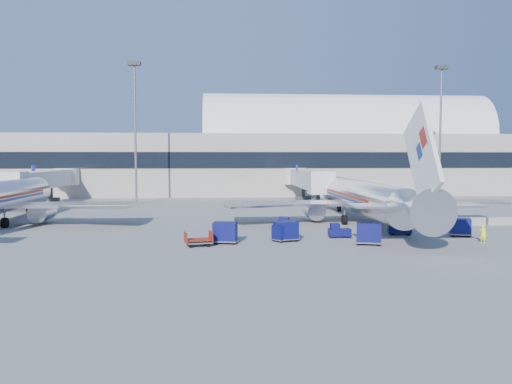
{
  "coord_description": "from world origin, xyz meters",
  "views": [
    {
      "loc": [
        -6.22,
        -51.0,
        7.54
      ],
      "look_at": [
        -2.34,
        6.0,
        3.54
      ],
      "focal_mm": 35.0,
      "sensor_mm": 36.0,
      "label": 1
    }
  ],
  "objects": [
    {
      "name": "cart_train_b",
      "position": [
        -0.81,
        -7.0,
        0.8
      ],
      "size": [
        2.15,
        2.05,
        1.51
      ],
      "rotation": [
        0.0,
        0.0,
        0.62
      ],
      "color": "#0A0D4F",
      "rests_on": "ground"
    },
    {
      "name": "cart_solo_far",
      "position": [
        16.45,
        -5.23,
        0.91
      ],
      "size": [
        2.32,
        2.04,
        1.71
      ],
      "rotation": [
        0.0,
        0.0,
        -0.34
      ],
      "color": "#0A0D4F",
      "rests_on": "ground"
    },
    {
      "name": "tug_lead",
      "position": [
        4.68,
        -5.2,
        0.61
      ],
      "size": [
        2.07,
        1.05,
        1.34
      ],
      "rotation": [
        0.0,
        0.0,
        -0.01
      ],
      "color": "#0A0D4F",
      "rests_on": "ground"
    },
    {
      "name": "airliner_main",
      "position": [
        10.0,
        4.51,
        2.93
      ],
      "size": [
        32.0,
        37.26,
        12.07
      ],
      "color": "silver",
      "rests_on": "ground"
    },
    {
      "name": "mast_west",
      "position": [
        -20.0,
        30.0,
        14.79
      ],
      "size": [
        2.0,
        1.2,
        22.6
      ],
      "color": "slate",
      "rests_on": "ground"
    },
    {
      "name": "terminal",
      "position": [
        -13.6,
        55.96,
        7.52
      ],
      "size": [
        170.0,
        28.15,
        21.0
      ],
      "color": "#B2AA9E",
      "rests_on": "ground"
    },
    {
      "name": "jetbridge_near",
      "position": [
        7.6,
        30.81,
        3.93
      ],
      "size": [
        4.4,
        27.5,
        6.25
      ],
      "color": "silver",
      "rests_on": "ground"
    },
    {
      "name": "mast_east",
      "position": [
        30.0,
        30.0,
        14.79
      ],
      "size": [
        2.0,
        1.2,
        22.6
      ],
      "color": "slate",
      "rests_on": "ground"
    },
    {
      "name": "ground",
      "position": [
        0.0,
        0.0,
        0.0
      ],
      "size": [
        260.0,
        260.0,
        0.0
      ],
      "primitive_type": "plane",
      "color": "gray",
      "rests_on": "ground"
    },
    {
      "name": "tug_right",
      "position": [
        10.9,
        -3.9,
        0.66
      ],
      "size": [
        2.38,
        1.5,
        1.44
      ],
      "rotation": [
        0.0,
        0.0,
        -0.19
      ],
      "color": "#0A0D4F",
      "rests_on": "ground"
    },
    {
      "name": "ramp_worker",
      "position": [
        16.66,
        -9.01,
        0.81
      ],
      "size": [
        0.63,
        0.71,
        1.63
      ],
      "primitive_type": "imported",
      "rotation": [
        0.0,
        0.0,
        2.09
      ],
      "color": "#F1FF1A",
      "rests_on": "ground"
    },
    {
      "name": "jetbridge_mid",
      "position": [
        -34.4,
        30.81,
        3.93
      ],
      "size": [
        4.4,
        27.5,
        6.25
      ],
      "color": "silver",
      "rests_on": "ground"
    },
    {
      "name": "cart_solo_near",
      "position": [
        6.38,
        -9.16,
        1.01
      ],
      "size": [
        2.51,
        2.17,
        1.89
      ],
      "rotation": [
        0.0,
        0.0,
        -0.28
      ],
      "color": "#0A0D4F",
      "rests_on": "ground"
    },
    {
      "name": "cart_train_c",
      "position": [
        -5.97,
        -7.71,
        0.99
      ],
      "size": [
        2.36,
        1.95,
        1.86
      ],
      "rotation": [
        0.0,
        0.0,
        -0.17
      ],
      "color": "#0A0D4F",
      "rests_on": "ground"
    },
    {
      "name": "barrier_near",
      "position": [
        18.0,
        2.0,
        0.45
      ],
      "size": [
        3.0,
        0.55,
        0.9
      ],
      "primitive_type": "cube",
      "color": "#9E9E96",
      "rests_on": "ground"
    },
    {
      "name": "barrier_far",
      "position": [
        24.6,
        2.0,
        0.45
      ],
      "size": [
        3.0,
        0.55,
        0.9
      ],
      "primitive_type": "cube",
      "color": "#9E9E96",
      "rests_on": "ground"
    },
    {
      "name": "tug_left",
      "position": [
        0.07,
        -1.09,
        0.7
      ],
      "size": [
        1.79,
        2.59,
        1.54
      ],
      "rotation": [
        0.0,
        0.0,
        1.29
      ],
      "color": "#0A0D4F",
      "rests_on": "ground"
    },
    {
      "name": "cart_train_a",
      "position": [
        -0.53,
        -6.9,
        0.96
      ],
      "size": [
        2.38,
        2.04,
        1.8
      ],
      "rotation": [
        0.0,
        0.0,
        0.27
      ],
      "color": "#0A0D4F",
      "rests_on": "ground"
    },
    {
      "name": "cart_open_red",
      "position": [
        -8.23,
        -8.95,
        0.43
      ],
      "size": [
        2.56,
        2.07,
        0.61
      ],
      "rotation": [
        0.0,
        0.0,
        0.23
      ],
      "color": "slate",
      "rests_on": "ground"
    },
    {
      "name": "barrier_mid",
      "position": [
        21.3,
        2.0,
        0.45
      ],
      "size": [
        3.0,
        0.55,
        0.9
      ],
      "primitive_type": "cube",
      "color": "#9E9E96",
      "rests_on": "ground"
    }
  ]
}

